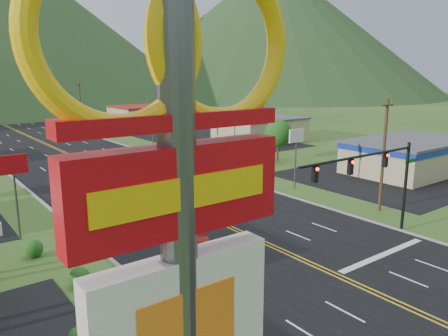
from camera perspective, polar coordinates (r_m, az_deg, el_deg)
pylon_sign at (r=7.09m, az=-5.86°, el=-11.45°), size 4.32×0.60×14.00m
traffic_signal at (r=32.77m, az=19.27°, el=-0.35°), size 13.10×0.43×7.00m
building_east_near at (r=58.71m, az=23.03°, el=1.69°), size 15.40×10.40×4.10m
building_east_mid at (r=79.17m, az=4.72°, el=5.08°), size 14.40×11.40×4.30m
building_east_far at (r=105.78m, az=-9.75°, el=6.83°), size 16.40×12.40×4.50m
pole_sign_west_a at (r=34.90m, az=-25.79°, el=-0.62°), size 2.00×0.18×6.40m
pole_sign_east_a at (r=46.45m, az=9.41°, el=3.41°), size 2.00×0.18×6.40m
pole_sign_east_b at (r=72.13m, az=-9.39°, el=6.56°), size 2.00×0.18×6.40m
tree_east_a at (r=61.30m, az=7.08°, el=4.53°), size 3.84×3.84×5.82m
tree_east_b at (r=94.17m, az=-7.48°, el=7.24°), size 3.84×3.84×5.82m
utility_pole_a at (r=40.73m, az=20.12°, el=1.68°), size 1.60×0.28×10.00m
utility_pole_b at (r=68.00m, az=-7.04°, el=6.35°), size 1.60×0.28×10.00m
utility_pole_c at (r=104.45m, az=-18.24°, el=7.91°), size 1.60×0.28×10.00m
utility_pole_d at (r=142.82m, az=-23.57°, el=8.54°), size 1.60×0.28×10.00m
mountain_ne at (r=247.22m, az=6.33°, el=17.61°), size 180.00×180.00×70.00m
car_red_near at (r=30.51m, az=-3.13°, el=-9.76°), size 2.17×4.11×1.33m
car_dark_mid at (r=58.31m, az=-18.04°, el=0.34°), size 2.42×4.45×1.22m
car_red_far at (r=60.03m, az=-10.70°, el=1.11°), size 1.58×4.02×1.30m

